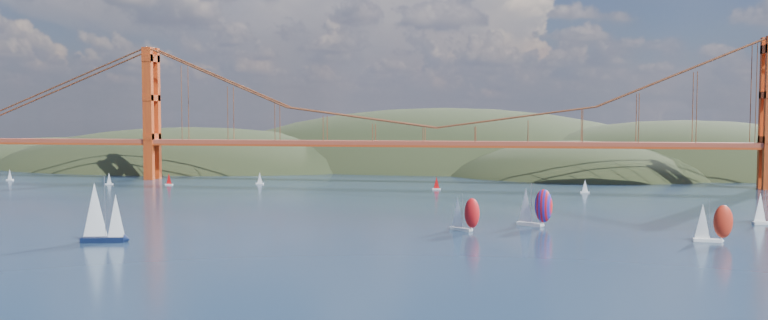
{
  "coord_description": "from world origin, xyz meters",
  "views": [
    {
      "loc": [
        32.61,
        -110.86,
        26.28
      ],
      "look_at": [
        -4.39,
        90.0,
        14.44
      ],
      "focal_mm": 35.0,
      "sensor_mm": 36.0,
      "label": 1
    }
  ],
  "objects_px": {
    "racer_1": "(712,222)",
    "racer_3": "(767,208)",
    "sloop_navy": "(101,213)",
    "racer_rwb": "(534,206)",
    "racer_0": "(464,213)"
  },
  "relations": [
    {
      "from": "sloop_navy",
      "to": "racer_3",
      "type": "xyz_separation_m",
      "value": [
        145.74,
        53.25,
        -2.1
      ]
    },
    {
      "from": "racer_1",
      "to": "racer_3",
      "type": "distance_m",
      "value": 35.76
    },
    {
      "from": "sloop_navy",
      "to": "racer_rwb",
      "type": "distance_m",
      "value": 98.11
    },
    {
      "from": "sloop_navy",
      "to": "racer_0",
      "type": "height_order",
      "value": "sloop_navy"
    },
    {
      "from": "sloop_navy",
      "to": "racer_1",
      "type": "xyz_separation_m",
      "value": [
        126.02,
        23.42,
        -1.94
      ]
    },
    {
      "from": "sloop_navy",
      "to": "racer_3",
      "type": "height_order",
      "value": "sloop_navy"
    },
    {
      "from": "racer_1",
      "to": "racer_3",
      "type": "xyz_separation_m",
      "value": [
        19.72,
        29.83,
        -0.15
      ]
    },
    {
      "from": "sloop_navy",
      "to": "racer_rwb",
      "type": "height_order",
      "value": "sloop_navy"
    },
    {
      "from": "racer_1",
      "to": "racer_3",
      "type": "relative_size",
      "value": 1.04
    },
    {
      "from": "sloop_navy",
      "to": "racer_0",
      "type": "bearing_deg",
      "value": 6.83
    },
    {
      "from": "sloop_navy",
      "to": "racer_rwb",
      "type": "xyz_separation_m",
      "value": [
        89.6,
        39.95,
        -1.31
      ]
    },
    {
      "from": "racer_1",
      "to": "racer_rwb",
      "type": "xyz_separation_m",
      "value": [
        -36.42,
        16.52,
        0.64
      ]
    },
    {
      "from": "racer_0",
      "to": "racer_1",
      "type": "distance_m",
      "value": 52.63
    },
    {
      "from": "racer_rwb",
      "to": "racer_1",
      "type": "bearing_deg",
      "value": 1.83
    },
    {
      "from": "sloop_navy",
      "to": "racer_1",
      "type": "distance_m",
      "value": 128.19
    }
  ]
}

